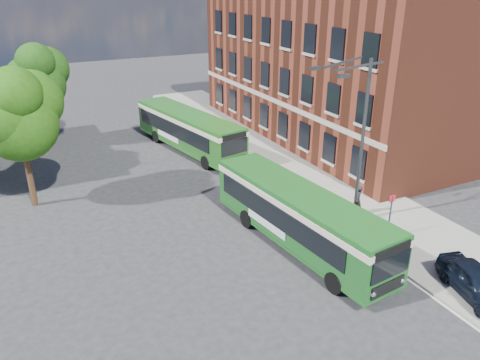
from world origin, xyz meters
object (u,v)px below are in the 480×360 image
street_lamp (357,142)px  bus_rear (188,128)px  parked_car (476,282)px  bus_front (299,213)px

street_lamp → bus_rear: bearing=103.2°
bus_rear → parked_car: 23.26m
street_lamp → parked_car: size_ratio=2.28×
bus_rear → parked_car: (4.19, -22.86, -1.01)m
bus_front → parked_car: bus_front is taller
street_lamp → parked_car: 8.57m
street_lamp → bus_front: street_lamp is taller
bus_front → bus_rear: size_ratio=0.96×
bus_front → parked_car: size_ratio=3.00×
bus_rear → parked_car: size_ratio=3.13×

